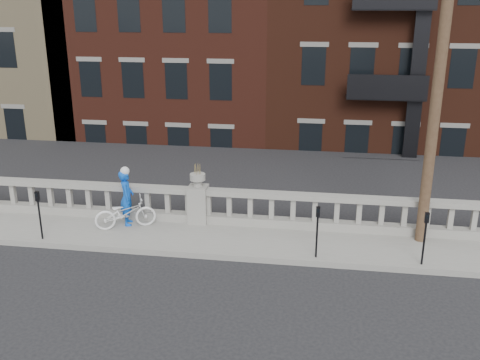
% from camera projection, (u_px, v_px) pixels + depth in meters
% --- Properties ---
extents(ground, '(120.00, 120.00, 0.00)m').
position_uv_depth(ground, '(160.00, 295.00, 11.98)').
color(ground, black).
rests_on(ground, ground).
extents(sidewalk, '(32.00, 2.20, 0.15)m').
position_uv_depth(sidewalk, '(191.00, 237.00, 14.77)').
color(sidewalk, gray).
rests_on(sidewalk, ground).
extents(balustrade, '(28.00, 0.34, 1.03)m').
position_uv_depth(balustrade, '(198.00, 206.00, 15.49)').
color(balustrade, gray).
rests_on(balustrade, sidewalk).
extents(planter_pedestal, '(0.55, 0.55, 1.76)m').
position_uv_depth(planter_pedestal, '(198.00, 200.00, 15.43)').
color(planter_pedestal, gray).
rests_on(planter_pedestal, sidewalk).
extents(lower_level, '(80.00, 44.00, 20.80)m').
position_uv_depth(lower_level, '(276.00, 65.00, 32.70)').
color(lower_level, '#605E59').
rests_on(lower_level, ground).
extents(utility_pole, '(1.60, 0.28, 10.00)m').
position_uv_depth(utility_pole, '(442.00, 47.00, 12.83)').
color(utility_pole, '#422D1E').
rests_on(utility_pole, sidewalk).
extents(parking_meter_b, '(0.10, 0.09, 1.36)m').
position_uv_depth(parking_meter_b, '(39.00, 210.00, 14.25)').
color(parking_meter_b, black).
rests_on(parking_meter_b, sidewalk).
extents(parking_meter_c, '(0.10, 0.09, 1.36)m').
position_uv_depth(parking_meter_c, '(317.00, 226.00, 13.20)').
color(parking_meter_c, black).
rests_on(parking_meter_c, sidewalk).
extents(parking_meter_d, '(0.10, 0.09, 1.36)m').
position_uv_depth(parking_meter_d, '(425.00, 232.00, 12.83)').
color(parking_meter_d, black).
rests_on(parking_meter_d, sidewalk).
extents(bicycle, '(1.80, 1.26, 0.90)m').
position_uv_depth(bicycle, '(125.00, 213.00, 15.09)').
color(bicycle, white).
rests_on(bicycle, sidewalk).
extents(cyclist, '(0.54, 0.68, 1.62)m').
position_uv_depth(cyclist, '(127.00, 198.00, 15.24)').
color(cyclist, blue).
rests_on(cyclist, sidewalk).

